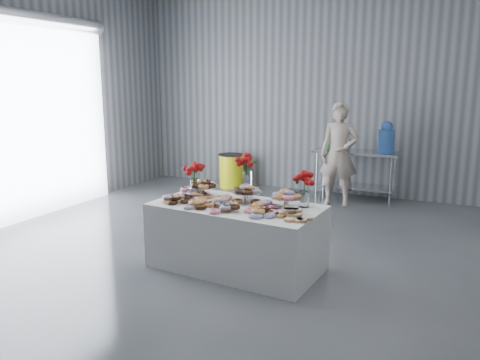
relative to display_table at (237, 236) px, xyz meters
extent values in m
plane|color=#3D4045|center=(0.12, -0.30, -0.38)|extent=(9.00, 9.00, 0.00)
cube|color=gray|center=(0.12, 4.20, 1.62)|extent=(8.00, 0.04, 4.00)
cube|color=white|center=(-3.82, 0.70, 1.12)|extent=(0.05, 3.00, 3.00)
cylinder|color=silver|center=(-3.78, 0.70, 2.67)|extent=(0.24, 3.00, 0.24)
cube|color=white|center=(0.00, 0.00, 0.00)|extent=(1.97, 1.14, 0.75)
cube|color=silver|center=(0.58, 3.80, 0.51)|extent=(1.50, 0.60, 0.04)
cube|color=silver|center=(0.58, 3.80, -0.12)|extent=(1.40, 0.55, 0.03)
cylinder|color=silver|center=(-0.07, 3.55, 0.05)|extent=(0.04, 0.04, 0.86)
cylinder|color=silver|center=(1.23, 3.55, 0.05)|extent=(0.04, 0.04, 0.86)
cylinder|color=silver|center=(-0.07, 4.05, 0.05)|extent=(0.04, 0.04, 0.86)
cylinder|color=silver|center=(1.23, 4.05, 0.05)|extent=(0.04, 0.04, 0.86)
cylinder|color=silver|center=(-0.54, 0.19, 0.44)|extent=(0.06, 0.06, 0.12)
cylinder|color=silver|center=(-0.54, 0.19, 0.50)|extent=(0.36, 0.36, 0.01)
cylinder|color=silver|center=(0.06, 0.15, 0.44)|extent=(0.06, 0.06, 0.12)
cylinder|color=silver|center=(0.06, 0.15, 0.50)|extent=(0.36, 0.36, 0.01)
cylinder|color=silver|center=(0.56, 0.11, 0.44)|extent=(0.06, 0.06, 0.12)
cylinder|color=silver|center=(0.56, 0.11, 0.50)|extent=(0.36, 0.36, 0.01)
cylinder|color=white|center=(-0.73, 0.31, 0.46)|extent=(0.11, 0.11, 0.18)
cylinder|color=#1E5919|center=(-0.73, 0.31, 0.59)|extent=(0.04, 0.04, 0.18)
cylinder|color=white|center=(0.72, 0.24, 0.46)|extent=(0.11, 0.11, 0.18)
cylinder|color=#1E5919|center=(0.72, 0.24, 0.59)|extent=(0.04, 0.04, 0.18)
cylinder|color=silver|center=(-0.02, 0.35, 0.45)|extent=(0.14, 0.14, 0.15)
cylinder|color=white|center=(-0.02, 0.35, 0.61)|extent=(0.11, 0.11, 0.18)
cylinder|color=#1E5919|center=(-0.02, 0.35, 0.75)|extent=(0.04, 0.04, 0.18)
cylinder|color=#3D75D2|center=(1.08, 3.80, 0.73)|extent=(0.28, 0.28, 0.40)
sphere|color=#3D75D2|center=(1.08, 3.80, 0.98)|extent=(0.20, 0.20, 0.20)
imported|color=#CC8C93|center=(0.38, 3.33, 0.52)|extent=(0.69, 0.49, 1.78)
cylinder|color=#FDF915|center=(-1.93, 3.80, -0.05)|extent=(0.49, 0.49, 0.66)
cylinder|color=black|center=(-1.93, 3.80, 0.29)|extent=(0.53, 0.53, 0.02)
camera|label=1|loc=(2.21, -4.62, 1.74)|focal=35.00mm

